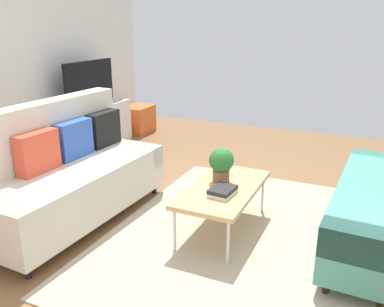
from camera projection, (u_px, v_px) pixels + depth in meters
ground_plane at (205, 231)px, 3.65m from camera, size 7.68×7.68×0.00m
area_rug at (242, 236)px, 3.55m from camera, size 2.90×2.20×0.01m
couch_beige at (66, 173)px, 3.77m from camera, size 1.93×0.92×1.10m
coffee_table at (223, 190)px, 3.55m from camera, size 1.10×0.56×0.42m
tv_console at (92, 128)px, 5.88m from camera, size 1.40×0.44×0.64m
tv at (90, 84)px, 5.67m from camera, size 1.00×0.20×0.64m
storage_trunk at (138, 119)px, 6.82m from camera, size 0.52×0.40×0.44m
potted_plant at (221, 163)px, 3.61m from camera, size 0.23×0.23×0.31m
table_book_0 at (223, 193)px, 3.38m from camera, size 0.25×0.20×0.03m
table_book_1 at (223, 190)px, 3.37m from camera, size 0.26×0.20×0.03m
vase_0 at (59, 108)px, 5.27m from camera, size 0.13×0.13×0.15m
bottle_0 at (74, 104)px, 5.40m from camera, size 0.05×0.05×0.21m
bottle_1 at (79, 103)px, 5.48m from camera, size 0.05×0.05×0.21m
bottle_2 at (84, 101)px, 5.57m from camera, size 0.06×0.06×0.21m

